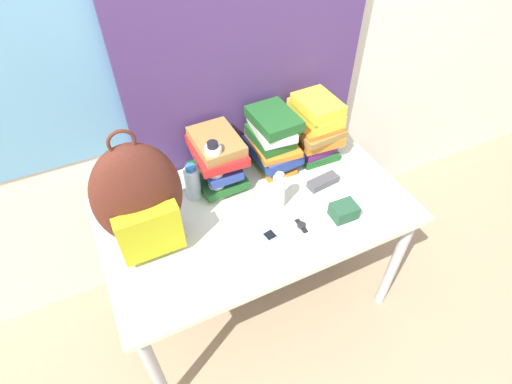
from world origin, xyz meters
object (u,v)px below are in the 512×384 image
(book_stack_center, at_px, (272,140))
(sports_bottle, at_px, (215,171))
(backpack, at_px, (139,200))
(cell_phone, at_px, (270,236))
(wristwatch, at_px, (301,225))
(camera_pouch, at_px, (344,211))
(water_bottle, at_px, (193,183))
(sunscreen_bottle, at_px, (279,191))
(book_stack_left, at_px, (218,159))
(sunglasses_case, at_px, (323,182))
(book_stack_right, at_px, (314,127))

(book_stack_center, bearing_deg, sports_bottle, -164.15)
(backpack, relative_size, cell_phone, 5.26)
(wristwatch, bearing_deg, camera_pouch, -8.41)
(backpack, bearing_deg, book_stack_center, 17.39)
(backpack, bearing_deg, water_bottle, 31.85)
(sunscreen_bottle, xyz_separation_m, camera_pouch, (0.22, -0.17, -0.06))
(book_stack_left, bearing_deg, sunglasses_case, -29.11)
(book_stack_left, distance_m, sunscreen_bottle, 0.32)
(backpack, height_order, wristwatch, backpack)
(book_stack_center, height_order, camera_pouch, book_stack_center)
(book_stack_center, relative_size, sports_bottle, 0.96)
(sports_bottle, relative_size, camera_pouch, 2.73)
(water_bottle, xyz_separation_m, cell_phone, (0.20, -0.36, -0.08))
(water_bottle, relative_size, sports_bottle, 0.61)
(sunscreen_bottle, xyz_separation_m, cell_phone, (-0.11, -0.14, -0.08))
(sports_bottle, bearing_deg, wristwatch, -52.44)
(cell_phone, bearing_deg, book_stack_center, 62.10)
(backpack, height_order, sunscreen_bottle, backpack)
(wristwatch, bearing_deg, water_bottle, 133.80)
(backpack, height_order, water_bottle, backpack)
(sports_bottle, xyz_separation_m, cell_phone, (0.10, -0.32, -0.14))
(sports_bottle, distance_m, cell_phone, 0.36)
(book_stack_right, bearing_deg, book_stack_left, -179.65)
(book_stack_right, distance_m, cell_phone, 0.62)
(book_stack_center, bearing_deg, backpack, -162.61)
(water_bottle, height_order, sunglasses_case, water_bottle)
(book_stack_center, height_order, sunglasses_case, book_stack_center)
(sunscreen_bottle, xyz_separation_m, wristwatch, (0.03, -0.15, -0.08))
(book_stack_right, bearing_deg, book_stack_center, 179.29)
(book_stack_right, distance_m, wristwatch, 0.53)
(book_stack_center, xyz_separation_m, sunscreen_bottle, (-0.10, -0.27, -0.05))
(book_stack_right, bearing_deg, water_bottle, -175.30)
(book_stack_left, height_order, wristwatch, book_stack_left)
(water_bottle, height_order, sports_bottle, sports_bottle)
(sports_bottle, bearing_deg, book_stack_right, 9.19)
(book_stack_left, distance_m, cell_phone, 0.43)
(book_stack_left, relative_size, camera_pouch, 2.57)
(sunscreen_bottle, distance_m, wristwatch, 0.17)
(backpack, distance_m, camera_pouch, 0.84)
(wristwatch, bearing_deg, sunscreen_bottle, 102.62)
(book_stack_right, xyz_separation_m, sunglasses_case, (-0.08, -0.24, -0.13))
(book_stack_center, bearing_deg, wristwatch, -99.74)
(book_stack_center, bearing_deg, book_stack_right, -0.71)
(sports_bottle, height_order, cell_phone, sports_bottle)
(book_stack_left, xyz_separation_m, sunglasses_case, (0.42, -0.23, -0.11))
(sports_bottle, distance_m, sunglasses_case, 0.51)
(cell_phone, xyz_separation_m, camera_pouch, (0.34, -0.03, 0.02))
(water_bottle, distance_m, cell_phone, 0.41)
(cell_phone, xyz_separation_m, sunglasses_case, (0.36, 0.17, 0.01))
(cell_phone, bearing_deg, water_bottle, 119.15)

